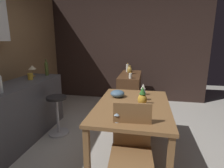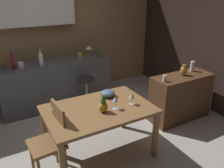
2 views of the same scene
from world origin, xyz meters
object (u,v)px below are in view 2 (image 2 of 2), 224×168
Objects in this scene: cup_mustard at (80,56)px; fruit_bowl at (108,93)px; sideboard_cabinet at (180,97)px; pillar_candle_tall at (165,78)px; counter_lamp at (89,48)px; pillar_candle_short at (192,66)px; wine_glass_right at (115,100)px; wine_bottle_olive at (99,50)px; wine_bottle_amber at (4,61)px; wine_bottle_ruby at (12,61)px; wine_bottle_clear at (41,59)px; wine_glass_left at (132,96)px; wine_glass_center at (54,107)px; dining_table at (99,113)px; cup_white at (20,65)px; pineapple_centerpiece at (103,105)px; bar_stool at (87,93)px; chair_near_window at (52,139)px; vase_brass at (184,70)px.

fruit_bowl is at bearing -96.38° from cup_mustard.
pillar_candle_tall is (-0.45, -0.04, 0.46)m from sideboard_cabinet.
counter_lamp is 1.00× the size of pillar_candle_short.
wine_glass_right is 0.58× the size of wine_bottle_olive.
wine_bottle_olive is 1.02× the size of wine_bottle_amber.
sideboard_cabinet is at bearing -31.10° from wine_bottle_ruby.
wine_glass_right is at bearing -73.63° from wine_bottle_clear.
wine_bottle_olive reaches higher than wine_bottle_amber.
wine_glass_left reaches higher than wine_glass_center.
wine_bottle_olive is (1.18, 0.04, 0.01)m from wine_bottle_clear.
cup_mustard is (0.44, 1.75, 0.30)m from dining_table.
dining_table is 9.53× the size of wine_glass_center.
cup_white is at bearing 147.29° from sideboard_cabinet.
wine_bottle_olive is at bearing -1.29° from cup_white.
fruit_bowl is (0.26, 0.36, -0.05)m from pineapple_centerpiece.
counter_lamp reaches higher than sideboard_cabinet.
wine_bottle_clear is at bearing 106.37° from wine_glass_right.
pillar_candle_tall reaches higher than sideboard_cabinet.
wine_glass_right is at bearing -97.06° from bar_stool.
wine_glass_center is 1.17× the size of cup_white.
wine_bottle_clear is (-0.69, 0.38, 0.68)m from bar_stool.
cup_mustard is (0.00, 1.87, 0.09)m from wine_glass_left.
wine_glass_left is 0.86× the size of pillar_candle_short.
fruit_bowl is at bearing 177.83° from sideboard_cabinet.
wine_glass_right is 0.59× the size of wine_bottle_amber.
wine_glass_right is 0.18m from pineapple_centerpiece.
pillar_candle_short reaches higher than fruit_bowl.
wine_bottle_amber reaches higher than counter_lamp.
wine_bottle_ruby is 2.69× the size of cup_mustard.
bar_stool is 1.48m from wine_glass_left.
fruit_bowl is 1.70m from counter_lamp.
wine_glass_right is at bearing -104.27° from counter_lamp.
pillar_candle_short is (1.72, 0.04, 0.12)m from fruit_bowl.
cup_white is (-0.68, 1.72, 0.29)m from dining_table.
wine_glass_left is (1.09, -0.07, 0.35)m from chair_near_window.
vase_brass is (1.26, -1.54, -0.05)m from cup_mustard.
wine_bottle_clear is at bearing -11.49° from cup_white.
dining_table is 1.87m from cup_white.
chair_near_window is 7.36× the size of pillar_candle_tall.
wine_bottle_olive reaches higher than bar_stool.
pineapple_centerpiece reaches higher than fruit_bowl.
pillar_candle_short is at bearing 10.41° from pillar_candle_tall.
pineapple_centerpiece is at bearing -22.99° from wine_glass_center.
dining_table is at bearing 146.01° from wine_glass_right.
wine_bottle_olive reaches higher than wine_glass_left.
pillar_candle_tall is at bearing -72.44° from counter_lamp.
counter_lamp is at bearing 82.76° from wine_glass_left.
chair_near_window is 2.15m from cup_mustard.
wine_bottle_clear reaches higher than sideboard_cabinet.
pineapple_centerpiece is 0.81× the size of wine_bottle_olive.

